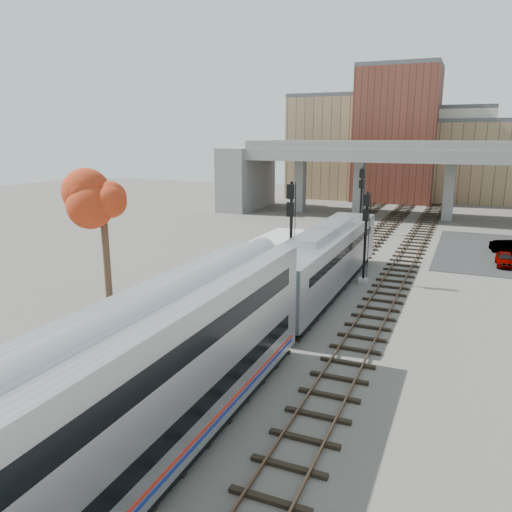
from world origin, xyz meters
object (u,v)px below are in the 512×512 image
Objects in this scene: signal_mast_mid at (365,240)px; car_a at (505,259)px; car_b at (508,248)px; locomotive at (324,258)px; signal_mast_far at (361,201)px; tree at (102,196)px; coach at (73,440)px; signal_mast_near at (291,237)px.

car_a is at bearing 43.36° from signal_mast_mid.
car_a is at bearing -122.99° from car_b.
signal_mast_mid is (2.00, 3.22, 0.75)m from locomotive.
signal_mast_far is 1.84× the size of car_b.
tree reaches higher than signal_mast_far.
coach is at bearing -52.72° from tree.
coach is 36.60m from car_a.
locomotive is at bearing 28.12° from tree.
signal_mast_near reaches higher than signal_mast_far.
locomotive is 22.61m from coach.
signal_mast_far is at bearing 131.16° from car_b.
tree reaches higher than locomotive.
signal_mast_mid is at bearing 85.57° from coach.
coach is 3.93× the size of signal_mast_mid.
coach is at bearing -94.43° from signal_mast_mid.
tree reaches higher than car_a.
tree is at bearing -145.57° from signal_mast_mid.
car_a is at bearing 43.29° from signal_mast_near.
car_a is (11.41, 34.71, -2.20)m from coach.
signal_mast_mid is at bearing 43.14° from signal_mast_near.
coach reaches higher than car_b.
locomotive is 2.57m from signal_mast_near.
signal_mast_near is 18.80m from car_a.
signal_mast_near is 0.83× the size of tree.
signal_mast_near reaches higher than car_a.
tree is at bearing -109.87° from signal_mast_far.
locomotive is 0.76× the size of coach.
coach is 40.56m from car_b.
signal_mast_near is 2.22× the size of car_a.
car_b is at bearing 73.09° from coach.
locomotive is 5.84× the size of car_a.
tree is at bearing -143.65° from car_a.
tree is at bearing 127.28° from coach.
coach is at bearing -134.64° from car_b.
signal_mast_near reaches higher than signal_mast_mid.
locomotive is 2.77× the size of signal_mast_far.
signal_mast_mid is 17.60m from tree.
signal_mast_near is at bearing -138.61° from car_a.
signal_mast_mid is 0.93× the size of signal_mast_far.
car_a is (13.51, -9.40, -2.78)m from signal_mast_far.
signal_mast_far reaches higher than locomotive.
tree reaches higher than car_b.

